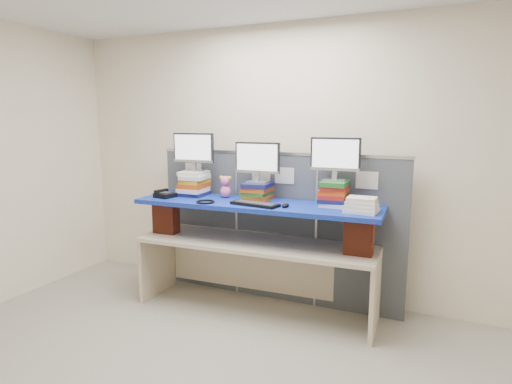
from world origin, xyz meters
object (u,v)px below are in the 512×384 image
at_px(monitor_center, 257,160).
at_px(keyboard, 255,204).
at_px(desk, 256,255).
at_px(blue_board, 256,205).
at_px(monitor_right, 335,156).
at_px(desk_phone, 165,195).
at_px(monitor_left, 194,150).

bearing_deg(monitor_center, keyboard, -73.19).
xyz_separation_m(desk, blue_board, (-0.00, 0.00, 0.50)).
relative_size(monitor_right, keyboard, 0.94).
height_order(desk, monitor_right, monitor_right).
bearing_deg(monitor_right, desk, -170.56).
bearing_deg(desk_phone, monitor_left, 54.49).
bearing_deg(monitor_center, desk_phone, -167.37).
xyz_separation_m(blue_board, monitor_center, (-0.04, 0.12, 0.41)).
xyz_separation_m(desk, keyboard, (0.05, -0.13, 0.53)).
bearing_deg(blue_board, desk, -2.43).
bearing_deg(monitor_left, desk, -9.25).
distance_m(monitor_left, keyboard, 0.93).
bearing_deg(blue_board, monitor_center, 105.34).
height_order(keyboard, desk_phone, desk_phone).
bearing_deg(blue_board, desk_phone, -174.74).
xyz_separation_m(monitor_left, desk_phone, (-0.22, -0.22, -0.44)).
relative_size(monitor_left, monitor_center, 1.00).
bearing_deg(blue_board, keyboard, -71.93).
bearing_deg(desk, monitor_center, 105.34).
xyz_separation_m(monitor_center, monitor_right, (0.74, 0.03, 0.06)).
bearing_deg(desk, blue_board, 177.57).
height_order(monitor_left, monitor_center, monitor_left).
relative_size(monitor_center, desk_phone, 2.19).
bearing_deg(monitor_center, monitor_left, 180.00).
distance_m(desk, desk_phone, 1.10).
bearing_deg(keyboard, monitor_left, 172.79).
height_order(monitor_left, keyboard, monitor_left).
bearing_deg(monitor_left, keyboard, -18.30).
height_order(desk, keyboard, keyboard).
bearing_deg(keyboard, desk_phone, -171.73).
height_order(monitor_left, desk_phone, monitor_left).
height_order(blue_board, monitor_left, monitor_left).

